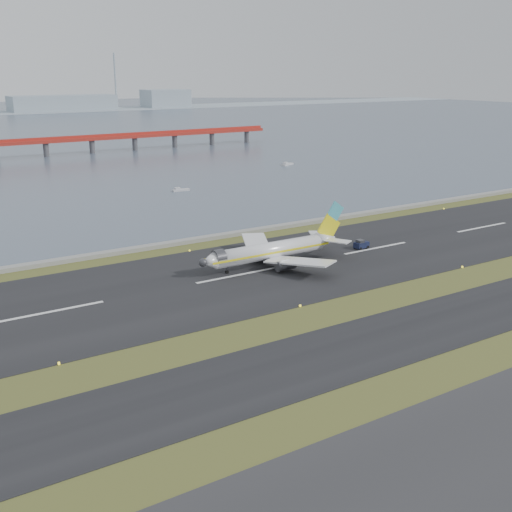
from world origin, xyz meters
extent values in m
plane|color=#2F4016|center=(0.00, 0.00, 0.00)|extent=(1000.00, 1000.00, 0.00)
cube|color=black|center=(0.00, -12.00, 0.05)|extent=(1000.00, 18.00, 0.10)
cube|color=black|center=(0.00, 30.00, 0.05)|extent=(1000.00, 45.00, 0.10)
cube|color=gray|center=(0.00, 60.00, 0.50)|extent=(1000.00, 2.50, 1.00)
cube|color=#AA261D|center=(20.00, 250.00, 7.50)|extent=(260.00, 5.00, 1.60)
cube|color=#AA261D|center=(20.00, 250.00, 9.00)|extent=(260.00, 0.40, 1.40)
cylinder|color=#4C4C51|center=(20.00, 250.00, 3.00)|extent=(2.80, 2.80, 7.00)
cylinder|color=#4C4C51|center=(116.00, 250.00, 3.00)|extent=(2.80, 2.80, 7.00)
cube|color=#93A3AE|center=(140.00, 620.00, 8.00)|extent=(110.00, 35.00, 16.00)
cube|color=#93A3AE|center=(260.00, 620.00, 10.00)|extent=(50.00, 35.00, 20.00)
cylinder|color=#93A3AE|center=(200.00, 620.00, 30.00)|extent=(1.80, 1.80, 60.00)
cylinder|color=white|center=(9.70, 32.29, 3.50)|extent=(28.00, 3.80, 3.80)
cone|color=white|center=(-5.90, 32.29, 3.50)|extent=(3.20, 3.80, 3.80)
cone|color=white|center=(25.90, 32.29, 3.80)|extent=(5.00, 3.80, 3.80)
cube|color=yellow|center=(9.70, 30.37, 3.50)|extent=(31.00, 0.06, 0.45)
cube|color=yellow|center=(9.70, 34.21, 3.50)|extent=(31.00, 0.06, 0.45)
cube|color=white|center=(11.90, 23.79, 2.80)|extent=(11.31, 15.89, 1.66)
cube|color=white|center=(11.90, 40.79, 2.80)|extent=(11.31, 15.89, 1.66)
cylinder|color=#37383C|center=(10.20, 26.29, 1.60)|extent=(4.20, 2.10, 2.10)
cylinder|color=#37383C|center=(10.20, 38.29, 1.60)|extent=(4.20, 2.10, 2.10)
cube|color=yellow|center=(26.70, 32.29, 6.70)|extent=(6.80, 0.35, 6.85)
cube|color=#44AEC1|center=(28.60, 32.29, 10.40)|extent=(4.85, 0.37, 4.90)
cube|color=white|center=(26.20, 28.49, 4.30)|extent=(5.64, 6.80, 0.22)
cube|color=white|center=(26.20, 36.09, 4.30)|extent=(5.64, 6.80, 0.22)
cylinder|color=black|center=(-1.30, 32.29, 0.45)|extent=(0.80, 0.28, 0.80)
cylinder|color=black|center=(11.20, 29.49, 0.55)|extent=(1.00, 0.38, 1.00)
cylinder|color=black|center=(11.20, 35.09, 0.55)|extent=(1.00, 0.38, 1.00)
cube|color=#121732|center=(36.79, 31.77, 1.03)|extent=(3.83, 2.37, 1.38)
cube|color=#37383C|center=(36.33, 31.73, 1.95)|extent=(1.75, 1.85, 0.80)
cylinder|color=black|center=(35.61, 30.75, 0.40)|extent=(0.83, 0.41, 0.80)
cylinder|color=black|center=(35.45, 32.57, 0.40)|extent=(0.83, 0.41, 0.80)
cylinder|color=black|center=(38.13, 30.96, 0.40)|extent=(0.83, 0.41, 0.80)
cylinder|color=black|center=(37.97, 32.79, 0.40)|extent=(0.83, 0.41, 0.80)
cube|color=silver|center=(34.24, 126.11, 0.36)|extent=(6.39, 2.44, 0.80)
cube|color=silver|center=(32.90, 126.21, 1.07)|extent=(1.89, 1.56, 0.80)
cube|color=silver|center=(104.73, 158.24, 0.39)|extent=(7.22, 4.35, 0.89)
cube|color=silver|center=(103.34, 157.74, 1.18)|extent=(2.38, 2.14, 0.89)
camera|label=1|loc=(-67.69, -82.18, 42.61)|focal=45.00mm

